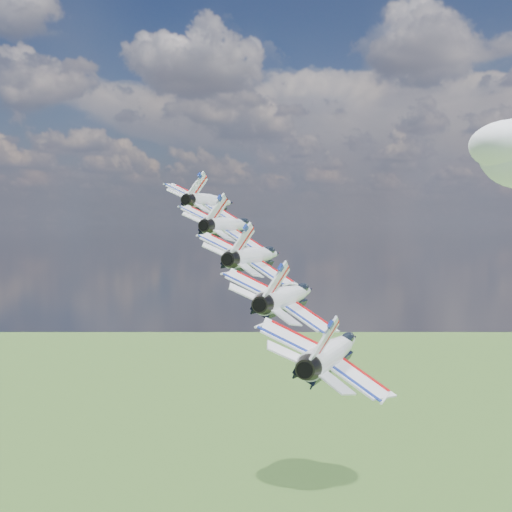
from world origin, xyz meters
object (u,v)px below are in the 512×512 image
at_px(jet_0, 211,201).
at_px(jet_4, 334,351).
at_px(jet_2, 256,256).
at_px(jet_1, 231,225).
at_px(jet_3, 289,296).

xyz_separation_m(jet_0, jet_4, (31.65, -35.33, -14.09)).
height_order(jet_2, jet_4, jet_2).
xyz_separation_m(jet_2, jet_4, (15.83, -17.67, -7.05)).
bearing_deg(jet_1, jet_3, -52.96).
relative_size(jet_3, jet_4, 1.00).
relative_size(jet_1, jet_4, 1.00).
relative_size(jet_0, jet_3, 1.00).
bearing_deg(jet_1, jet_4, -52.96).
bearing_deg(jet_3, jet_4, -52.96).
xyz_separation_m(jet_2, jet_3, (7.91, -8.83, -3.52)).
bearing_deg(jet_0, jet_1, -52.96).
bearing_deg(jet_3, jet_1, 127.04).
xyz_separation_m(jet_0, jet_1, (7.91, -8.83, -3.52)).
distance_m(jet_2, jet_3, 12.37).
xyz_separation_m(jet_0, jet_2, (15.83, -17.67, -7.05)).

